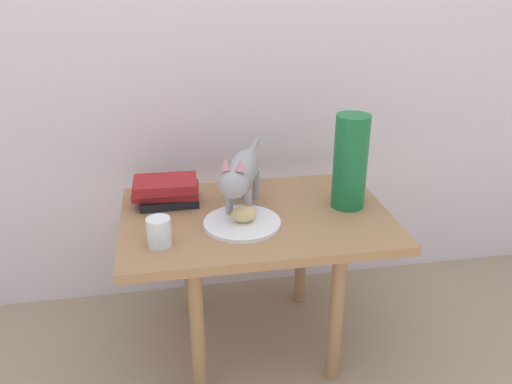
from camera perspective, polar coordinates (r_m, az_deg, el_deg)
The scene contains 9 objects.
ground_plane at distance 1.98m, azimuth 0.00°, elevation -15.78°, with size 6.00×6.00×0.00m, color gray.
back_panel at distance 1.94m, azimuth -2.24°, elevation 18.97°, with size 4.00×0.04×2.20m, color silver.
side_table at distance 1.73m, azimuth 0.00°, elevation -4.41°, with size 0.86×0.58×0.51m.
plate at distance 1.63m, azimuth -1.51°, elevation -3.40°, with size 0.24×0.24×0.01m, color white.
bread_roll at distance 1.62m, azimuth -1.34°, elevation -2.40°, with size 0.08×0.06×0.05m, color #E0BC7A.
cat at distance 1.67m, azimuth -1.58°, elevation 2.03°, with size 0.20×0.46×0.23m.
book_stack at distance 1.79m, azimuth -9.66°, elevation 0.11°, with size 0.23×0.16×0.09m.
green_vase at distance 1.73m, azimuth 10.16°, elevation 3.23°, with size 0.11×0.11×0.31m, color #196B38.
candle_jar at distance 1.54m, azimuth -10.43°, elevation -4.42°, with size 0.07×0.07×0.08m.
Camera 1 is at (-0.27, -1.50, 1.27)m, focal length 36.98 mm.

